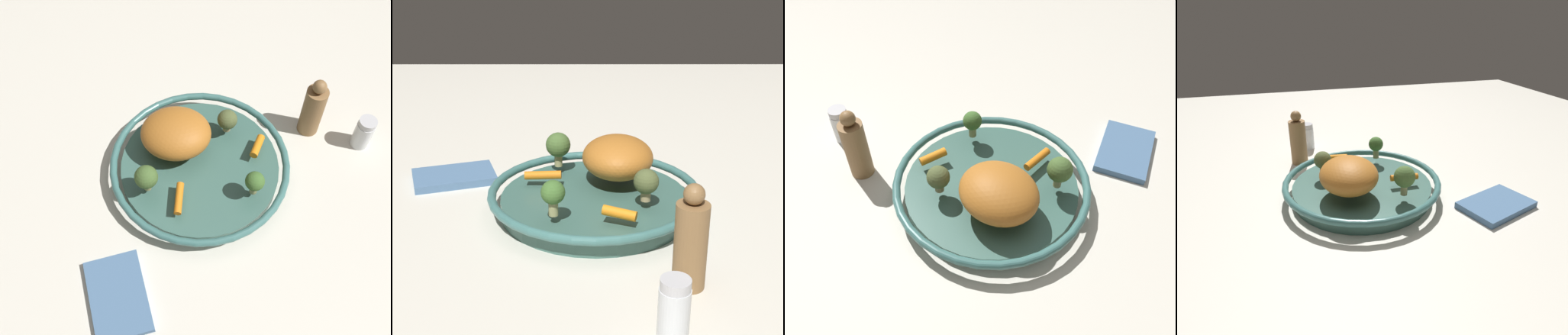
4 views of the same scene
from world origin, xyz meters
TOP-DOWN VIEW (x-y plane):
  - ground_plane at (0.00, 0.00)m, footprint 2.32×2.32m
  - serving_bowl at (0.00, 0.00)m, footprint 0.35×0.35m
  - roast_chicken_piece at (-0.04, -0.05)m, footprint 0.12×0.14m
  - baby_carrot_right at (-0.04, 0.11)m, footprint 0.05×0.03m
  - baby_carrot_left at (0.09, -0.04)m, footprint 0.06×0.02m
  - broccoli_floret_edge at (-0.08, 0.05)m, footprint 0.04×0.04m
  - broccoli_floret_small at (0.06, 0.10)m, footprint 0.04×0.04m
  - broccoli_floret_mid at (0.06, -0.10)m, footprint 0.04×0.04m
  - salt_shaker at (-0.09, 0.33)m, footprint 0.04×0.04m
  - pepper_mill at (-0.12, 0.23)m, footprint 0.04×0.04m
  - dish_towel at (0.26, -0.13)m, footprint 0.17×0.14m

SIDE VIEW (x-z plane):
  - ground_plane at x=0.00m, z-range 0.00..0.00m
  - dish_towel at x=0.26m, z-range 0.00..0.01m
  - serving_bowl at x=0.00m, z-range 0.00..0.04m
  - salt_shaker at x=-0.09m, z-range 0.00..0.08m
  - baby_carrot_left at x=0.09m, z-range 0.04..0.06m
  - baby_carrot_right at x=-0.04m, z-range 0.04..0.06m
  - pepper_mill at x=-0.12m, z-range -0.01..0.14m
  - broccoli_floret_edge at x=-0.08m, z-range 0.05..0.10m
  - broccoli_floret_small at x=0.06m, z-range 0.05..0.11m
  - roast_chicken_piece at x=-0.04m, z-range 0.04..0.11m
  - broccoli_floret_mid at x=0.06m, z-range 0.05..0.11m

